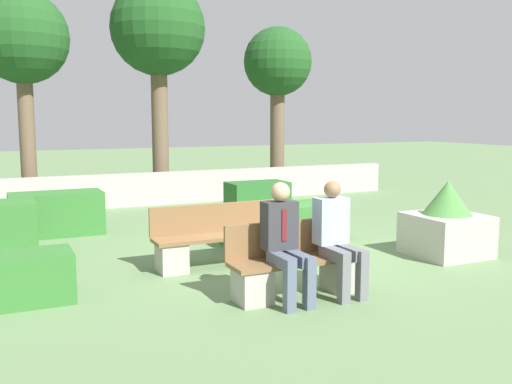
% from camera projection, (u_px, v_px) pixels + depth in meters
% --- Properties ---
extents(ground_plane, '(60.00, 60.00, 0.00)m').
position_uv_depth(ground_plane, '(284.00, 255.00, 8.48)').
color(ground_plane, '#607F51').
extents(perimeter_wall, '(11.79, 0.30, 0.75)m').
position_uv_depth(perimeter_wall, '(172.00, 188.00, 13.51)').
color(perimeter_wall, '#ADA89E').
rests_on(perimeter_wall, ground_plane).
extents(bench_front, '(1.62, 0.48, 0.84)m').
position_uv_depth(bench_front, '(297.00, 269.00, 6.53)').
color(bench_front, brown).
rests_on(bench_front, ground_plane).
extents(bench_left_side, '(1.95, 0.48, 0.84)m').
position_uv_depth(bench_left_side, '(223.00, 242.00, 7.86)').
color(bench_left_side, brown).
rests_on(bench_left_side, ground_plane).
extents(person_seated_man, '(0.38, 0.64, 1.33)m').
position_uv_depth(person_seated_man, '(285.00, 237.00, 6.26)').
color(person_seated_man, '#515B70').
rests_on(person_seated_man, ground_plane).
extents(person_seated_woman, '(0.38, 0.64, 1.31)m').
position_uv_depth(person_seated_woman, '(337.00, 233.00, 6.55)').
color(person_seated_woman, slate).
rests_on(person_seated_woman, ground_plane).
extents(hedge_block_near_left, '(2.01, 0.80, 0.62)m').
position_uv_depth(hedge_block_near_left, '(284.00, 224.00, 9.30)').
color(hedge_block_near_left, '#33702D').
rests_on(hedge_block_near_left, ground_plane).
extents(hedge_block_near_right, '(1.27, 0.74, 0.66)m').
position_uv_depth(hedge_block_near_right, '(257.00, 197.00, 12.19)').
color(hedge_block_near_right, '#286028').
rests_on(hedge_block_near_right, ground_plane).
extents(hedge_block_mid_right, '(1.54, 0.76, 0.74)m').
position_uv_depth(hedge_block_mid_right, '(57.00, 214.00, 9.90)').
color(hedge_block_mid_right, '#33702D').
rests_on(hedge_block_mid_right, ground_plane).
extents(planter_corner_right, '(1.01, 1.01, 1.11)m').
position_uv_depth(planter_corner_right, '(447.00, 224.00, 8.41)').
color(planter_corner_right, '#ADA89E').
rests_on(planter_corner_right, ground_plane).
extents(tree_leftmost, '(2.05, 2.05, 4.82)m').
position_uv_depth(tree_leftmost, '(22.00, 42.00, 12.65)').
color(tree_leftmost, brown).
rests_on(tree_leftmost, ground_plane).
extents(tree_center_left, '(2.32, 2.32, 5.36)m').
position_uv_depth(tree_center_left, '(158.00, 32.00, 13.90)').
color(tree_center_left, brown).
rests_on(tree_center_left, ground_plane).
extents(tree_center_right, '(1.91, 1.91, 4.53)m').
position_uv_depth(tree_center_right, '(278.00, 67.00, 15.91)').
color(tree_center_right, brown).
rests_on(tree_center_right, ground_plane).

